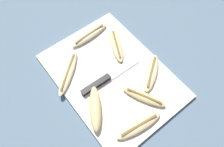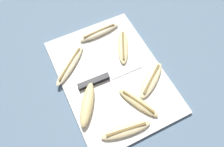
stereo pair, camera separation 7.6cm
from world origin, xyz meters
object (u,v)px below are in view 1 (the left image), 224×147
(banana_golden_short, at_px, (95,108))
(banana_pale_long, at_px, (90,35))
(banana_mellow_near, at_px, (116,45))
(banana_soft_right, at_px, (151,73))
(knife, at_px, (102,83))
(banana_cream_curved, at_px, (68,73))
(banana_ripe_center, at_px, (139,126))
(banana_spotted_left, at_px, (144,97))

(banana_golden_short, bearing_deg, banana_pale_long, 148.20)
(banana_mellow_near, relative_size, banana_soft_right, 1.02)
(knife, height_order, banana_cream_curved, banana_cream_curved)
(banana_cream_curved, distance_m, banana_ripe_center, 0.30)
(knife, relative_size, banana_ripe_center, 1.45)
(banana_ripe_center, distance_m, banana_mellow_near, 0.31)
(banana_ripe_center, relative_size, banana_mellow_near, 1.06)
(banana_cream_curved, distance_m, banana_soft_right, 0.29)
(banana_spotted_left, bearing_deg, banana_cream_curved, -147.56)
(banana_soft_right, xyz_separation_m, banana_spotted_left, (0.05, -0.08, -0.00))
(banana_mellow_near, distance_m, banana_golden_short, 0.26)
(knife, bearing_deg, banana_spotted_left, 32.78)
(banana_mellow_near, distance_m, banana_spotted_left, 0.23)
(banana_golden_short, relative_size, banana_spotted_left, 0.99)
(knife, distance_m, banana_pale_long, 0.21)
(knife, height_order, banana_pale_long, banana_pale_long)
(banana_spotted_left, bearing_deg, banana_ripe_center, -51.19)
(banana_cream_curved, bearing_deg, banana_golden_short, -1.22)
(banana_cream_curved, distance_m, banana_pale_long, 0.18)
(banana_cream_curved, height_order, banana_spotted_left, same)
(banana_mellow_near, xyz_separation_m, banana_golden_short, (0.16, -0.21, 0.01))
(banana_soft_right, bearing_deg, banana_spotted_left, -57.23)
(banana_cream_curved, xyz_separation_m, banana_pale_long, (-0.09, 0.16, 0.00))
(knife, relative_size, banana_spotted_left, 1.59)
(knife, height_order, banana_soft_right, banana_soft_right)
(banana_golden_short, bearing_deg, banana_cream_curved, 178.78)
(banana_soft_right, xyz_separation_m, banana_pale_long, (-0.27, -0.07, 0.00))
(knife, height_order, banana_spotted_left, banana_spotted_left)
(banana_mellow_near, height_order, banana_soft_right, banana_soft_right)
(banana_cream_curved, bearing_deg, banana_pale_long, 119.84)
(banana_mellow_near, relative_size, banana_golden_short, 1.04)
(banana_soft_right, bearing_deg, banana_mellow_near, -172.66)
(banana_golden_short, bearing_deg, knife, 131.37)
(banana_ripe_center, height_order, banana_golden_short, banana_golden_short)
(banana_cream_curved, xyz_separation_m, banana_golden_short, (0.17, -0.00, 0.01))
(banana_ripe_center, distance_m, banana_golden_short, 0.15)
(knife, bearing_deg, banana_soft_right, 66.09)
(banana_ripe_center, height_order, banana_pale_long, banana_pale_long)
(banana_cream_curved, xyz_separation_m, banana_spotted_left, (0.23, 0.15, -0.00))
(banana_golden_short, relative_size, banana_soft_right, 0.98)
(knife, relative_size, banana_golden_short, 1.60)
(banana_ripe_center, distance_m, banana_spotted_left, 0.10)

